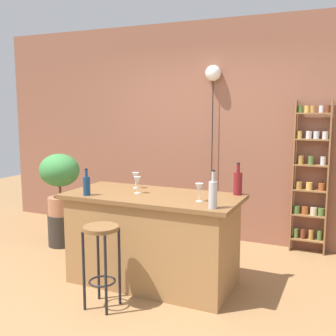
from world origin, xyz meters
TOP-DOWN VIEW (x-y plane):
  - ground at (0.00, 0.00)m, footprint 12.00×12.00m
  - back_wall at (0.00, 1.95)m, footprint 6.40×0.10m
  - kitchen_counter at (0.00, 0.30)m, footprint 1.69×0.79m
  - bar_stool at (-0.17, -0.34)m, footprint 0.30×0.30m
  - spice_shelf at (1.30, 1.82)m, footprint 0.40×0.12m
  - plant_stool at (-1.53, 0.82)m, footprint 0.33×0.33m
  - potted_plant at (-1.53, 0.82)m, footprint 0.50×0.45m
  - bottle_spirits_clear at (0.70, 0.02)m, footprint 0.07×0.07m
  - bottle_soda_blue at (0.75, 0.62)m, footprint 0.08×0.08m
  - bottle_wine_red at (-0.55, 0.01)m, footprint 0.07×0.07m
  - wine_glass_left at (-0.30, 0.51)m, footprint 0.07×0.07m
  - wine_glass_center at (-0.16, 0.29)m, footprint 0.07×0.07m
  - wine_glass_right at (0.51, 0.20)m, footprint 0.07×0.07m
  - pendant_globe_light at (0.09, 1.84)m, footprint 0.20×0.20m

SIDE VIEW (x-z plane):
  - ground at x=0.00m, z-range 0.00..0.00m
  - plant_stool at x=-1.53m, z-range 0.00..0.39m
  - kitchen_counter at x=0.00m, z-range 0.00..0.89m
  - bar_stool at x=-0.17m, z-range 0.16..0.88m
  - potted_plant at x=-1.53m, z-range 0.49..1.25m
  - spice_shelf at x=1.30m, z-range 0.00..1.80m
  - bottle_wine_red at x=-0.55m, z-range 0.85..1.11m
  - wine_glass_left at x=-0.30m, z-range 0.92..1.08m
  - wine_glass_center at x=-0.16m, z-range 0.92..1.08m
  - wine_glass_right at x=0.51m, z-range 0.92..1.08m
  - bottle_soda_blue at x=0.75m, z-range 0.85..1.16m
  - bottle_spirits_clear at x=0.70m, z-range 0.84..1.17m
  - back_wall at x=0.00m, z-range 0.00..2.80m
  - pendant_globe_light at x=0.09m, z-range 0.98..3.21m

